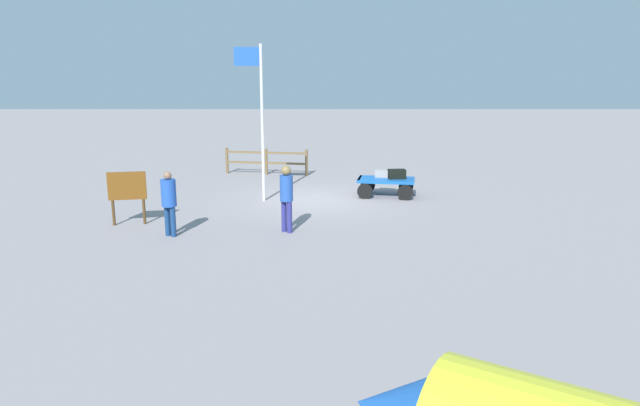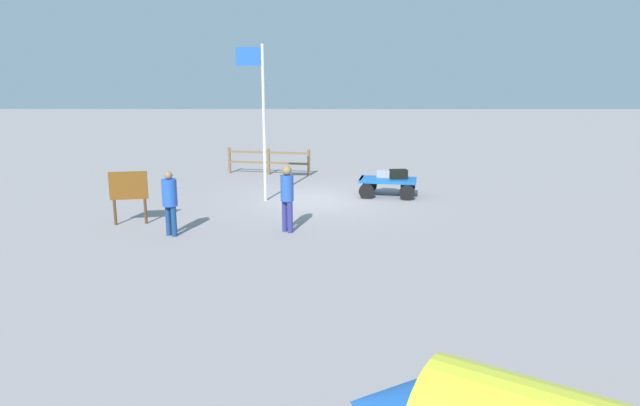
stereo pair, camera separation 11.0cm
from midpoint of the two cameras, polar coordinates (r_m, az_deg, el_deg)
ground_plane at (r=18.79m, az=-0.11°, el=0.36°), size 120.00×120.00×0.00m
luggage_cart at (r=19.42m, az=7.07°, el=2.03°), size 2.11×1.58×0.62m
suitcase_olive at (r=19.39m, az=8.23°, el=2.95°), size 0.61×0.42×0.32m
suitcase_maroon at (r=19.64m, az=6.88°, el=3.02°), size 0.62×0.46×0.26m
worker_lead at (r=14.58m, az=-3.19°, el=1.01°), size 0.48×0.48×1.79m
worker_trailing at (r=14.71m, az=-14.97°, el=0.50°), size 0.52×0.52×1.69m
flagpole at (r=18.34m, az=-5.95°, el=9.48°), size 0.91×0.10×5.08m
signboard at (r=16.25m, az=-18.87°, el=1.29°), size 1.02×0.26×1.49m
wooden_fence at (r=23.85m, az=-5.18°, el=4.45°), size 3.58×0.78×1.10m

